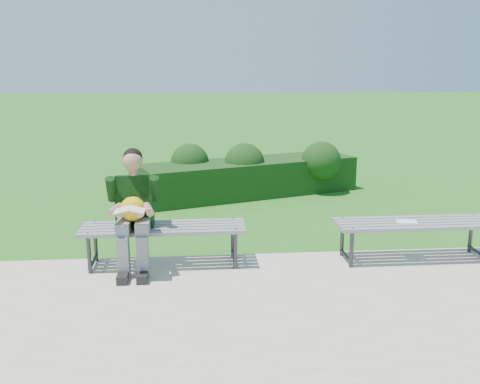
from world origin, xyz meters
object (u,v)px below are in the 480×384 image
Objects in this scene: hedge at (252,173)px; bench_right at (415,226)px; bench_left at (163,231)px; paper_sheet at (407,221)px; seated_boy at (134,207)px.

hedge is 3.72m from bench_right.
bench_left reaches higher than paper_sheet.
seated_boy reaches higher than hedge.
hedge reaches higher than bench_right.
bench_right is 1.37× the size of seated_boy.
bench_left is at bearing -111.84° from hedge.
bench_left is at bearing 178.74° from bench_right.
bench_left is 7.27× the size of paper_sheet.
paper_sheet is (1.39, -3.41, 0.09)m from hedge.
seated_boy is (-1.64, -3.45, 0.33)m from hedge.
bench_right is at bearing -1.26° from bench_left.
hedge is 2.94× the size of seated_boy.
bench_left and bench_right have the same top height.
bench_left is at bearing 18.05° from seated_boy.
paper_sheet is at bearing -1.30° from bench_left.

